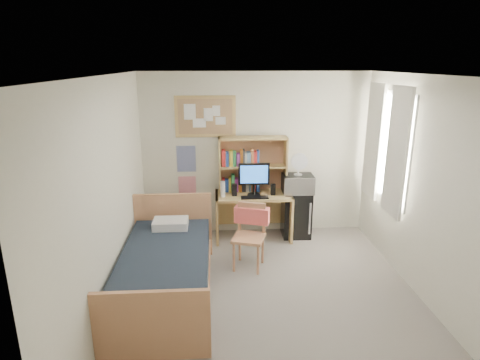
{
  "coord_description": "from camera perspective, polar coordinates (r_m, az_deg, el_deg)",
  "views": [
    {
      "loc": [
        -0.63,
        -4.15,
        2.73
      ],
      "look_at": [
        -0.3,
        1.2,
        1.15
      ],
      "focal_mm": 30.0,
      "sensor_mm": 36.0,
      "label": 1
    }
  ],
  "objects": [
    {
      "name": "hoodie",
      "position": [
        5.57,
        1.71,
        -5.02
      ],
      "size": [
        0.5,
        0.28,
        0.23
      ],
      "primitive_type": "cube",
      "rotation": [
        0.0,
        0.0,
        -0.3
      ],
      "color": "#EF615B",
      "rests_on": "desk_chair"
    },
    {
      "name": "curtain_right",
      "position": [
        6.32,
        18.43,
        5.29
      ],
      "size": [
        0.04,
        0.55,
        1.7
      ],
      "primitive_type": "cube",
      "color": "white",
      "rests_on": "wall_right"
    },
    {
      "name": "microwave",
      "position": [
        6.38,
        8.2,
        -0.49
      ],
      "size": [
        0.49,
        0.37,
        0.28
      ],
      "primitive_type": "cube",
      "rotation": [
        0.0,
        0.0,
        -0.02
      ],
      "color": "silver",
      "rests_on": "mini_fridge"
    },
    {
      "name": "pillow",
      "position": [
        5.52,
        -9.83,
        -6.13
      ],
      "size": [
        0.46,
        0.33,
        0.11
      ],
      "primitive_type": "cube",
      "rotation": [
        0.0,
        0.0,
        0.0
      ],
      "color": "white",
      "rests_on": "bed"
    },
    {
      "name": "desk_fan",
      "position": [
        6.3,
        8.31,
        2.11
      ],
      "size": [
        0.26,
        0.26,
        0.32
      ],
      "primitive_type": "cylinder",
      "rotation": [
        0.0,
        0.0,
        -0.02
      ],
      "color": "white",
      "rests_on": "microwave"
    },
    {
      "name": "speaker_right",
      "position": [
        6.24,
        4.72,
        -1.36
      ],
      "size": [
        0.07,
        0.07,
        0.17
      ],
      "primitive_type": "cube",
      "rotation": [
        0.0,
        0.0,
        -0.0
      ],
      "color": "black",
      "rests_on": "desk"
    },
    {
      "name": "water_bottle",
      "position": [
        6.13,
        -2.46,
        -1.29
      ],
      "size": [
        0.07,
        0.07,
        0.24
      ],
      "primitive_type": "cylinder",
      "rotation": [
        0.0,
        0.0,
        -0.0
      ],
      "color": "white",
      "rests_on": "desk"
    },
    {
      "name": "desk_chair",
      "position": [
        5.49,
        1.24,
        -8.16
      ],
      "size": [
        0.56,
        0.56,
        0.89
      ],
      "primitive_type": "cube",
      "rotation": [
        0.0,
        0.0,
        -0.3
      ],
      "color": "tan",
      "rests_on": "floor"
    },
    {
      "name": "bed",
      "position": [
        5.0,
        -10.53,
        -13.11
      ],
      "size": [
        1.06,
        2.11,
        0.58
      ],
      "primitive_type": "cube",
      "rotation": [
        0.0,
        0.0,
        0.0
      ],
      "color": "black",
      "rests_on": "floor"
    },
    {
      "name": "ceiling",
      "position": [
        4.2,
        5.23,
        14.58
      ],
      "size": [
        3.6,
        4.2,
        0.02
      ],
      "primitive_type": "cube",
      "color": "silver",
      "rests_on": "wall_back"
    },
    {
      "name": "desk",
      "position": [
        6.42,
        1.88,
        -5.14
      ],
      "size": [
        1.19,
        0.59,
        0.74
      ],
      "primitive_type": "cube",
      "rotation": [
        0.0,
        0.0,
        -0.0
      ],
      "color": "tan",
      "rests_on": "floor"
    },
    {
      "name": "poster_japan",
      "position": [
        6.56,
        -7.5,
        -1.0
      ],
      "size": [
        0.28,
        0.01,
        0.36
      ],
      "primitive_type": "cube",
      "color": "red",
      "rests_on": "wall_back"
    },
    {
      "name": "keyboard",
      "position": [
        6.1,
        2.09,
        -2.49
      ],
      "size": [
        0.42,
        0.13,
        0.02
      ],
      "primitive_type": "cube",
      "rotation": [
        0.0,
        0.0,
        -0.0
      ],
      "color": "black",
      "rests_on": "desk"
    },
    {
      "name": "bulletin_board",
      "position": [
        6.29,
        -4.95,
        8.98
      ],
      "size": [
        0.94,
        0.03,
        0.64
      ],
      "primitive_type": "cube",
      "color": "tan",
      "rests_on": "wall_back"
    },
    {
      "name": "mini_fridge",
      "position": [
        6.57,
        7.98,
        -4.74
      ],
      "size": [
        0.45,
        0.45,
        0.75
      ],
      "primitive_type": "cube",
      "rotation": [
        0.0,
        0.0,
        -0.02
      ],
      "color": "black",
      "rests_on": "floor"
    },
    {
      "name": "poster_wave",
      "position": [
        6.43,
        -7.66,
        3.0
      ],
      "size": [
        0.3,
        0.01,
        0.42
      ],
      "primitive_type": "cube",
      "color": "navy",
      "rests_on": "wall_back"
    },
    {
      "name": "floor",
      "position": [
        5.02,
        4.43,
        -16.73
      ],
      "size": [
        3.6,
        4.2,
        0.02
      ],
      "primitive_type": "cube",
      "color": "gray",
      "rests_on": "ground"
    },
    {
      "name": "wall_left",
      "position": [
        4.55,
        -18.29,
        -2.77
      ],
      "size": [
        0.04,
        4.2,
        2.6
      ],
      "primitive_type": "cube",
      "color": "white",
      "rests_on": "floor"
    },
    {
      "name": "wall_right",
      "position": [
        5.02,
        25.59,
        -1.79
      ],
      "size": [
        0.04,
        4.2,
        2.6
      ],
      "primitive_type": "cube",
      "color": "white",
      "rests_on": "floor"
    },
    {
      "name": "monitor",
      "position": [
        6.15,
        1.99,
        0.09
      ],
      "size": [
        0.48,
        0.04,
        0.51
      ],
      "primitive_type": "cube",
      "rotation": [
        0.0,
        0.0,
        -0.0
      ],
      "color": "black",
      "rests_on": "desk"
    },
    {
      "name": "wall_back",
      "position": [
        6.45,
        2.15,
        3.61
      ],
      "size": [
        3.6,
        0.04,
        2.6
      ],
      "primitive_type": "cube",
      "color": "white",
      "rests_on": "floor"
    },
    {
      "name": "hutch",
      "position": [
        6.31,
        1.83,
        2.22
      ],
      "size": [
        1.07,
        0.27,
        0.88
      ],
      "primitive_type": "cube",
      "rotation": [
        0.0,
        0.0,
        -0.0
      ],
      "color": "tan",
      "rests_on": "desk"
    },
    {
      "name": "speaker_left",
      "position": [
        6.18,
        -0.79,
        -1.42
      ],
      "size": [
        0.08,
        0.08,
        0.18
      ],
      "primitive_type": "cube",
      "rotation": [
        0.0,
        0.0,
        -0.0
      ],
      "color": "black",
      "rests_on": "desk"
    },
    {
      "name": "curtain_left",
      "position": [
        5.6,
        21.39,
        3.65
      ],
      "size": [
        0.04,
        0.55,
        1.7
      ],
      "primitive_type": "cube",
      "color": "white",
      "rests_on": "wall_right"
    },
    {
      "name": "window_unit",
      "position": [
        5.97,
        20.09,
        4.52
      ],
      "size": [
        0.1,
        1.4,
        1.7
      ],
      "primitive_type": "cube",
      "color": "white",
      "rests_on": "wall_right"
    },
    {
      "name": "wall_front",
      "position": [
        2.58,
        11.74,
        -17.65
      ],
      "size": [
        3.6,
        0.04,
        2.6
      ],
      "primitive_type": "cube",
      "color": "white",
      "rests_on": "floor"
    }
  ]
}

